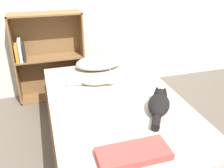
{
  "coord_description": "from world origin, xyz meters",
  "views": [
    {
      "loc": [
        -0.6,
        -1.85,
        1.64
      ],
      "look_at": [
        0.0,
        0.14,
        0.61
      ],
      "focal_mm": 40.0,
      "sensor_mm": 36.0,
      "label": 1
    }
  ],
  "objects": [
    {
      "name": "cat_dark",
      "position": [
        0.3,
        -0.24,
        0.57
      ],
      "size": [
        0.35,
        0.48,
        0.15
      ],
      "rotation": [
        0.0,
        0.0,
        1.03
      ],
      "color": "black",
      "rests_on": "bed"
    },
    {
      "name": "ground_plane",
      "position": [
        0.0,
        0.0,
        0.0
      ],
      "size": [
        8.0,
        8.0,
        0.0
      ],
      "primitive_type": "plane",
      "color": "brown"
    },
    {
      "name": "cat_light",
      "position": [
        -0.07,
        0.36,
        0.57
      ],
      "size": [
        0.51,
        0.21,
        0.15
      ],
      "rotation": [
        0.0,
        0.0,
        6.08
      ],
      "color": "beige",
      "rests_on": "bed"
    },
    {
      "name": "blanket_fold",
      "position": [
        -0.11,
        -0.71,
        0.53
      ],
      "size": [
        0.47,
        0.21,
        0.05
      ],
      "color": "#B2423D",
      "rests_on": "bed"
    },
    {
      "name": "bookshelf",
      "position": [
        -0.52,
        1.24,
        0.56
      ],
      "size": [
        0.85,
        0.26,
        1.1
      ],
      "color": "brown",
      "rests_on": "ground_plane"
    },
    {
      "name": "pillow",
      "position": [
        0.03,
        0.77,
        0.58
      ],
      "size": [
        0.53,
        0.32,
        0.15
      ],
      "color": "beige",
      "rests_on": "bed"
    },
    {
      "name": "bed",
      "position": [
        0.0,
        0.0,
        0.25
      ],
      "size": [
        1.21,
        1.93,
        0.51
      ],
      "color": "brown",
      "rests_on": "ground_plane"
    }
  ]
}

